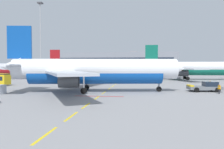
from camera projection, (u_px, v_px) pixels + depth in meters
ground at (208, 87)px, 49.91m from camera, size 400.00×400.00×0.00m
apron_paint_markings at (112, 86)px, 51.89m from camera, size 8.00×98.83×0.01m
airliner_foreground at (93, 71)px, 40.72m from camera, size 34.76×34.18×12.20m
pushback_tug at (206, 87)px, 41.52m from camera, size 6.22×3.59×2.08m
airliner_mid_left at (191, 68)px, 78.68m from camera, size 35.89×35.86×12.63m
airliner_far_center at (26, 68)px, 95.29m from camera, size 33.93×33.76×11.90m
catering_truck at (46, 77)px, 63.10m from camera, size 7.24×5.65×3.14m
ground_crew_worker at (219, 88)px, 37.85m from camera, size 0.37×0.67×1.68m
apron_light_mast_near at (40, 32)px, 85.81m from camera, size 1.80×1.80×29.77m
terminal_satellite at (116, 63)px, 183.36m from camera, size 97.81×26.52×17.42m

